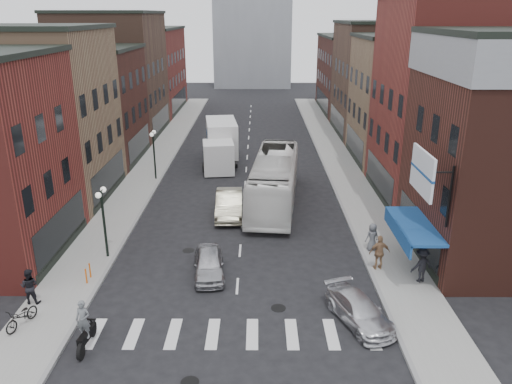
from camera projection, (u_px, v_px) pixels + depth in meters
ground at (237, 297)px, 24.26m from camera, size 160.00×160.00×0.00m
sidewalk_left at (152, 165)px, 44.97m from camera, size 3.00×74.00×0.15m
sidewalk_right at (341, 166)px, 44.91m from camera, size 3.00×74.00×0.15m
curb_left at (169, 166)px, 44.99m from camera, size 0.20×74.00×0.16m
curb_right at (324, 166)px, 44.94m from camera, size 0.20×74.00×0.16m
crosswalk_stripes at (234, 334)px, 21.43m from camera, size 12.00×2.20×0.01m
bldg_left_mid_a at (33, 116)px, 35.42m from camera, size 10.30×10.20×12.30m
bldg_left_mid_b at (81, 105)px, 45.17m from camera, size 10.30×10.20×10.30m
bldg_left_far_a at (113, 74)px, 55.02m from camera, size 10.30×12.20×13.30m
bldg_left_far_b at (142, 70)px, 68.54m from camera, size 10.30×16.20×11.30m
bldg_right_mid_a at (457, 102)px, 34.97m from camera, size 10.30×10.20×14.30m
bldg_right_mid_b at (413, 100)px, 44.89m from camera, size 10.30×10.20×11.30m
bldg_right_far_a at (384, 79)px, 55.07m from camera, size 10.30×12.20×12.30m
bldg_right_far_b at (359, 74)px, 68.59m from camera, size 10.30×16.20×10.30m
awning_blue at (411, 227)px, 25.69m from camera, size 1.80×5.00×0.78m
billboard_sign at (424, 174)px, 22.63m from camera, size 1.52×3.00×3.70m
streetlamp_near at (103, 210)px, 27.07m from camera, size 0.32×1.22×4.11m
streetlamp_far at (154, 146)px, 40.25m from camera, size 0.32×1.22×4.11m
bike_rack at (88, 273)px, 25.32m from camera, size 0.08×0.68×0.80m
box_truck at (221, 144)px, 45.07m from camera, size 3.32×8.89×3.76m
motorcycle_rider at (84, 326)px, 20.20m from camera, size 0.65×2.17×2.21m
transit_bus at (274, 180)px, 35.74m from camera, size 4.22×12.75×3.49m
sedan_left_near at (209, 264)px, 26.04m from camera, size 2.00×4.04×1.33m
sedan_left_far at (229, 204)px, 33.79m from camera, size 1.91×5.07×1.65m
curb_car at (359, 310)px, 22.06m from camera, size 3.04×4.43×1.19m
parked_bicycle at (22, 316)px, 21.57m from camera, size 1.17×1.92×0.95m
ped_left_solo at (30, 286)px, 23.20m from camera, size 0.85×0.49×1.74m
ped_right_a at (422, 265)px, 25.07m from camera, size 1.32×0.98×1.84m
ped_right_b at (379, 252)px, 26.29m from camera, size 1.19×0.71×1.92m
ped_right_c at (372, 237)px, 28.45m from camera, size 0.92×0.75×1.62m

